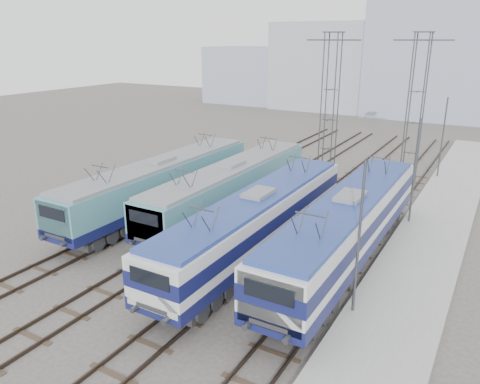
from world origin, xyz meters
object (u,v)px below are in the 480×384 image
locomotive_far_right (347,225)px  catenary_tower_east (416,102)px  locomotive_center_left (230,186)px  locomotive_far_left (160,182)px  mast_rear (442,139)px  catenary_tower_west (330,100)px  mast_front (359,243)px  mast_mid (415,174)px  locomotive_center_right (257,219)px

locomotive_far_right → catenary_tower_east: 18.03m
locomotive_center_left → catenary_tower_east: bearing=58.8°
locomotive_far_left → mast_rear: bearing=49.9°
catenary_tower_west → mast_front: size_ratio=1.71×
catenary_tower_east → mast_front: catenary_tower_east is taller
locomotive_far_left → mast_front: bearing=-20.6°
mast_rear → mast_front: bearing=-90.0°
locomotive_far_right → mast_front: 4.99m
locomotive_center_left → mast_rear: mast_rear is taller
catenary_tower_west → locomotive_far_right: bearing=-66.5°
locomotive_center_left → mast_front: mast_front is taller
locomotive_center_left → mast_rear: bearing=56.6°
mast_mid → locomotive_far_left: bearing=-157.9°
mast_rear → locomotive_far_left: bearing=-130.1°
locomotive_far_right → mast_mid: (1.85, 7.51, 1.15)m
locomotive_center_left → mast_rear: (10.85, 16.43, 1.32)m
catenary_tower_east → catenary_tower_west: bearing=-162.9°
locomotive_far_right → mast_rear: mast_rear is taller
locomotive_far_left → mast_rear: 23.87m
catenary_tower_west → mast_rear: (8.60, 4.00, -3.14)m
locomotive_center_left → locomotive_far_right: locomotive_far_right is taller
locomotive_center_left → mast_rear: 19.73m
locomotive_center_left → mast_front: size_ratio=2.49×
locomotive_center_left → mast_mid: (10.85, 4.43, 1.32)m
locomotive_far_right → mast_rear: 19.64m
catenary_tower_west → catenary_tower_east: same height
catenary_tower_east → mast_front: size_ratio=1.71×
mast_rear → mast_mid: bearing=-90.0°
locomotive_far_right → catenary_tower_east: size_ratio=1.54×
catenary_tower_west → mast_front: bearing=-66.7°
catenary_tower_east → locomotive_far_right: bearing=-89.2°
locomotive_center_left → locomotive_center_right: locomotive_center_right is taller
mast_front → locomotive_center_right: bearing=155.1°
locomotive_center_right → catenary_tower_east: bearing=77.4°
locomotive_far_left → mast_rear: size_ratio=2.55×
catenary_tower_west → mast_front: 22.00m
locomotive_center_right → mast_mid: (6.35, 9.05, 1.23)m
locomotive_center_left → mast_front: bearing=-34.9°
locomotive_center_right → mast_rear: 22.02m
catenary_tower_west → catenary_tower_east: size_ratio=1.00×
mast_front → locomotive_far_right: bearing=112.4°
locomotive_far_left → catenary_tower_east: size_ratio=1.49×
mast_rear → locomotive_far_right: bearing=-95.4°
catenary_tower_east → mast_mid: (2.10, -10.00, -3.14)m
catenary_tower_east → mast_mid: 10.69m
locomotive_center_left → catenary_tower_east: catenary_tower_east is taller
locomotive_far_left → locomotive_center_right: size_ratio=1.01×
catenary_tower_west → catenary_tower_east: (6.50, 2.00, 0.00)m
locomotive_far_left → catenary_tower_west: catenary_tower_west is taller
catenary_tower_west → mast_mid: size_ratio=1.71×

